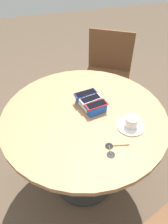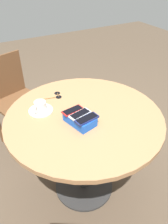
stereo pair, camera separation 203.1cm
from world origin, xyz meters
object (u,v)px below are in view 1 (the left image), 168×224
object	(u,v)px
phone_navy	(86,94)
phone_red	(97,105)
sunglasses	(111,150)
round_table	(84,129)
coffee_cup	(132,121)
phone_box	(91,103)
chair_far_side	(106,76)
saucer	(131,126)
phone_white	(91,99)

from	to	relation	value
phone_navy	phone_red	xyz separation A→B (m)	(0.12, 0.03, -0.00)
sunglasses	phone_navy	bearing A→B (deg)	-178.11
phone_navy	phone_red	world-z (taller)	phone_navy
round_table	coffee_cup	xyz separation A→B (m)	(0.17, 0.22, 0.17)
phone_red	sunglasses	bearing A→B (deg)	-3.65
phone_navy	phone_red	bearing A→B (deg)	15.19
phone_box	phone_navy	distance (m)	0.07
phone_red	chair_far_side	size ratio (longest dim) A/B	0.16
coffee_cup	chair_far_side	distance (m)	0.97
saucer	sunglasses	size ratio (longest dim) A/B	1.13
chair_far_side	coffee_cup	bearing A→B (deg)	-13.51
phone_box	saucer	distance (m)	0.28
phone_box	phone_white	world-z (taller)	phone_white
phone_box	saucer	size ratio (longest dim) A/B	1.31
chair_far_side	phone_white	bearing A→B (deg)	-29.63
phone_white	coffee_cup	world-z (taller)	coffee_cup
coffee_cup	chair_far_side	size ratio (longest dim) A/B	0.11
phone_navy	coffee_cup	distance (m)	0.33
phone_white	chair_far_side	xyz separation A→B (m)	(-0.67, 0.38, -0.33)
phone_box	sunglasses	xyz separation A→B (m)	(0.35, -0.00, -0.03)
phone_box	phone_white	bearing A→B (deg)	-49.84
round_table	saucer	world-z (taller)	saucer
phone_white	coffee_cup	size ratio (longest dim) A/B	1.52
round_table	phone_red	xyz separation A→B (m)	(0.00, 0.08, 0.19)
sunglasses	round_table	bearing A→B (deg)	-168.63
round_table	phone_navy	xyz separation A→B (m)	(-0.11, 0.04, 0.19)
saucer	phone_box	bearing A→B (deg)	-144.84
phone_red	chair_far_side	xyz separation A→B (m)	(-0.73, 0.36, -0.33)
phone_red	sunglasses	distance (m)	0.29
round_table	phone_white	size ratio (longest dim) A/B	7.10
round_table	phone_navy	world-z (taller)	phone_navy
sunglasses	chair_far_side	size ratio (longest dim) A/B	0.16
phone_box	coffee_cup	distance (m)	0.28
phone_red	phone_white	bearing A→B (deg)	-162.40
saucer	coffee_cup	size ratio (longest dim) A/B	1.69
phone_white	chair_far_side	size ratio (longest dim) A/B	0.17
phone_white	sunglasses	xyz separation A→B (m)	(0.35, 0.00, -0.06)
round_table	sunglasses	size ratio (longest dim) A/B	7.24
phone_navy	phone_red	distance (m)	0.12
phone_white	saucer	bearing A→B (deg)	36.16
saucer	coffee_cup	distance (m)	0.04
phone_box	sunglasses	distance (m)	0.35
round_table	chair_far_side	bearing A→B (deg)	148.90
phone_white	coffee_cup	bearing A→B (deg)	36.65
chair_far_side	saucer	bearing A→B (deg)	-13.60
round_table	phone_box	size ratio (longest dim) A/B	4.85
phone_navy	phone_white	xyz separation A→B (m)	(0.06, 0.01, -0.00)
coffee_cup	sunglasses	size ratio (longest dim) A/B	0.67
phone_box	phone_red	xyz separation A→B (m)	(0.06, 0.02, 0.03)
phone_red	coffee_cup	bearing A→B (deg)	41.94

